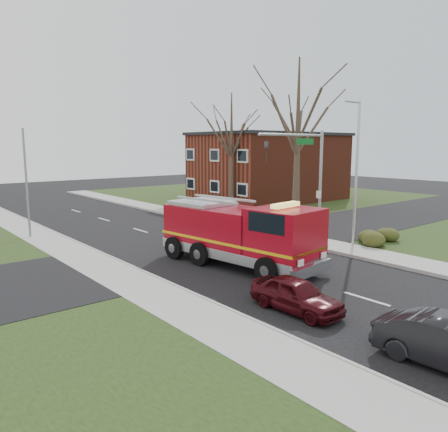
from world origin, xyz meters
TOP-DOWN VIEW (x-y plane):
  - ground at (0.00, 0.00)m, footprint 120.00×120.00m
  - sidewalk_right at (6.20, 0.00)m, footprint 2.40×80.00m
  - sidewalk_left at (-6.20, 0.00)m, footprint 2.40×80.00m
  - cross_street_right at (22.40, 4.00)m, footprint 30.00×8.00m
  - brick_building at (19.00, 18.00)m, footprint 15.40×10.40m
  - health_center_sign at (10.50, 12.50)m, footprint 0.12×2.00m
  - hedge_corner at (9.00, -1.00)m, footprint 2.80×2.00m
  - bare_tree_near at (9.50, 6.00)m, footprint 6.00×6.00m
  - bare_tree_far at (11.00, 15.00)m, footprint 5.25×5.25m
  - traffic_signal_mast at (5.21, 1.50)m, footprint 5.29×0.18m
  - streetlight_pole at (7.14, -0.50)m, footprint 1.48×0.16m
  - utility_pole_far at (-6.80, 14.00)m, footprint 0.14×0.14m
  - fire_engine at (-0.54, 0.78)m, footprint 4.07×8.71m
  - parked_car_maroon at (-3.06, -5.07)m, footprint 1.55×3.66m

SIDE VIEW (x-z plane):
  - ground at x=0.00m, z-range 0.00..0.00m
  - sidewalk_right at x=6.20m, z-range 0.00..0.15m
  - sidewalk_left at x=-6.20m, z-range 0.00..0.15m
  - cross_street_right at x=22.40m, z-range 0.00..0.15m
  - hedge_corner at x=9.00m, z-range 0.13..1.03m
  - parked_car_maroon at x=-3.06m, z-range 0.00..1.24m
  - health_center_sign at x=10.50m, z-range 0.18..1.58m
  - fire_engine at x=-0.54m, z-range -0.16..3.23m
  - utility_pole_far at x=-6.80m, z-range 0.00..7.00m
  - brick_building at x=19.00m, z-range 0.03..7.28m
  - streetlight_pole at x=7.14m, z-range 0.35..8.75m
  - traffic_signal_mast at x=5.21m, z-range 1.31..8.11m
  - bare_tree_far at x=11.00m, z-range 1.24..11.74m
  - bare_tree_near at x=9.50m, z-range 1.41..13.41m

